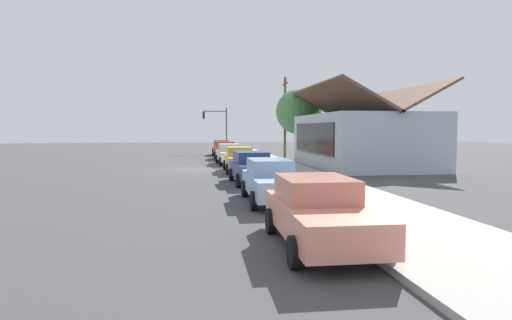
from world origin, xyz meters
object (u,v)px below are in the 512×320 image
object	(u,v)px
car_cherry	(225,150)
car_coral	(319,211)
utility_pole_wooden	(285,116)
car_ivory	(230,154)
car_skyblue	(271,180)
traffic_light_main	(217,123)
car_olive	(222,147)
fire_hydrant_red	(241,154)
car_navy	(252,167)
car_mustard	(240,159)
shade_tree	(299,112)

from	to	relation	value
car_cherry	car_coral	distance (m)	29.59
car_coral	utility_pole_wooden	xyz separation A→B (m)	(-29.14, 5.45, 3.11)
car_coral	utility_pole_wooden	bearing A→B (deg)	170.41
car_ivory	car_skyblue	world-z (taller)	same
car_coral	car_skyblue	bearing A→B (deg)	-178.80
car_skyblue	traffic_light_main	bearing A→B (deg)	-179.11
car_cherry	utility_pole_wooden	size ratio (longest dim) A/B	0.58
car_olive	car_skyblue	bearing A→B (deg)	1.99
car_coral	fire_hydrant_red	bearing A→B (deg)	178.21
car_skyblue	utility_pole_wooden	distance (m)	23.81
car_navy	traffic_light_main	world-z (taller)	traffic_light_main
car_navy	utility_pole_wooden	xyz separation A→B (m)	(-17.33, 5.43, 3.11)
car_olive	car_navy	xyz separation A→B (m)	(24.03, -0.02, -0.00)
car_ivory	utility_pole_wooden	distance (m)	8.36
car_ivory	fire_hydrant_red	distance (m)	6.14
car_mustard	car_coral	world-z (taller)	same
car_coral	car_mustard	bearing A→B (deg)	-179.08
car_coral	fire_hydrant_red	xyz separation A→B (m)	(-29.64, 1.45, -0.32)
car_cherry	car_skyblue	world-z (taller)	same
car_mustard	fire_hydrant_red	xyz separation A→B (m)	(-11.84, 1.42, -0.32)
car_coral	shade_tree	size ratio (longest dim) A/B	0.74
car_mustard	shade_tree	xyz separation A→B (m)	(-9.96, 6.37, 3.48)
car_mustard	car_coral	distance (m)	17.80
car_mustard	car_skyblue	bearing A→B (deg)	0.43
car_cherry	traffic_light_main	world-z (taller)	traffic_light_main
car_olive	utility_pole_wooden	size ratio (longest dim) A/B	0.63
car_coral	car_olive	bearing A→B (deg)	-179.06
car_olive	shade_tree	bearing A→B (deg)	40.27
car_navy	car_olive	bearing A→B (deg)	177.88
car_ivory	car_navy	world-z (taller)	same
car_navy	utility_pole_wooden	bearing A→B (deg)	160.55
car_ivory	car_mustard	world-z (taller)	same
car_navy	traffic_light_main	size ratio (longest dim) A/B	0.87
traffic_light_main	car_cherry	bearing A→B (deg)	0.91
car_mustard	traffic_light_main	bearing A→B (deg)	-178.71
car_olive	fire_hydrant_red	xyz separation A→B (m)	(6.20, 1.40, -0.32)
car_ivory	shade_tree	bearing A→B (deg)	119.79
car_ivory	shade_tree	world-z (taller)	shade_tree
car_coral	traffic_light_main	bearing A→B (deg)	-178.69
car_ivory	shade_tree	distance (m)	8.40
car_ivory	car_cherry	bearing A→B (deg)	177.44
car_skyblue	car_coral	bearing A→B (deg)	0.75
car_coral	utility_pole_wooden	size ratio (longest dim) A/B	0.62
car_olive	car_ivory	bearing A→B (deg)	1.49
car_skyblue	car_navy	bearing A→B (deg)	-179.89
shade_tree	car_olive	bearing A→B (deg)	-141.85
car_navy	car_coral	distance (m)	11.81
car_olive	car_ivory	xyz separation A→B (m)	(12.13, -0.13, -0.00)
car_olive	car_ivory	world-z (taller)	same
car_skyblue	car_cherry	bearing A→B (deg)	-179.36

